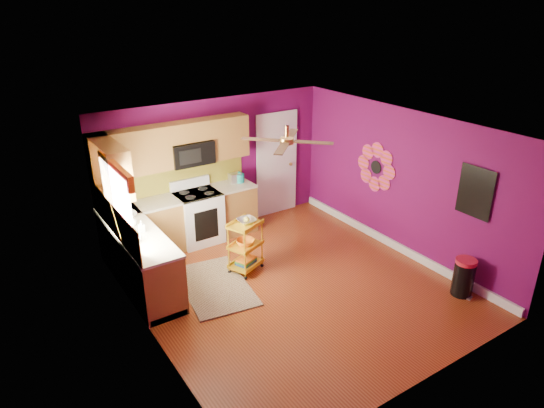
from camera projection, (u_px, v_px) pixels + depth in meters
ground at (292, 285)px, 7.56m from camera, size 5.00×5.00×0.00m
room_envelope at (296, 188)px, 6.93m from camera, size 4.54×5.04×2.52m
lower_cabinets at (164, 238)px, 8.10m from camera, size 2.81×2.31×0.94m
electric_range at (198, 217)px, 8.76m from camera, size 0.76×0.66×1.13m
upper_cabinetry at (155, 153)px, 7.89m from camera, size 2.80×2.30×1.26m
left_window at (116, 190)px, 6.56m from camera, size 0.08×1.35×1.08m
panel_door at (276, 165)px, 9.73m from camera, size 0.95×0.11×2.15m
right_wall_art at (418, 178)px, 7.85m from camera, size 0.04×2.74×1.04m
ceiling_fan at (287, 140)px, 6.81m from camera, size 1.01×1.01×0.26m
shag_rug at (215, 286)px, 7.53m from camera, size 1.19×1.70×0.02m
rolling_cart at (246, 244)px, 7.79m from camera, size 0.63×0.56×0.95m
trash_can at (464, 277)px, 7.23m from camera, size 0.39×0.39×0.60m
teal_kettle at (239, 178)px, 9.05m from camera, size 0.18×0.18×0.21m
toaster at (235, 178)px, 9.03m from camera, size 0.22×0.15×0.18m
soap_bottle_a at (141, 226)px, 7.13m from camera, size 0.08×0.08×0.18m
soap_bottle_b at (133, 221)px, 7.35m from camera, size 0.12×0.12×0.16m
counter_dish at (128, 215)px, 7.66m from camera, size 0.26×0.26×0.06m
counter_cup at (138, 239)px, 6.87m from camera, size 0.11×0.11×0.09m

